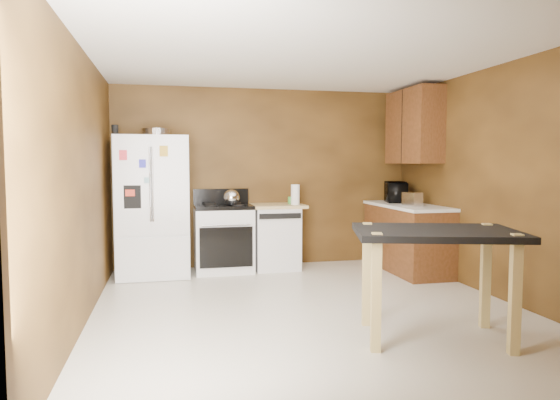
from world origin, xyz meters
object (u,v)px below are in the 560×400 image
object	(u,v)px
paper_towel	(295,195)
microwave	(396,193)
dishwasher	(275,236)
island	(435,246)
pen_cup	(115,130)
gas_range	(223,237)
green_canister	(291,200)
kettle	(231,197)
roasting_pan	(157,133)
toaster	(412,199)
refrigerator	(153,206)

from	to	relation	value
paper_towel	microwave	bearing A→B (deg)	-0.20
dishwasher	island	world-z (taller)	island
pen_cup	gas_range	xyz separation A→B (m)	(1.34, 0.20, -1.40)
green_canister	kettle	bearing A→B (deg)	-164.90
pen_cup	green_canister	distance (m)	2.49
roasting_pan	pen_cup	bearing A→B (deg)	-158.17
roasting_pan	green_canister	bearing A→B (deg)	2.56
toaster	island	bearing A→B (deg)	-125.52
kettle	microwave	distance (m)	2.36
roasting_pan	paper_towel	size ratio (longest dim) A/B	1.39
kettle	pen_cup	bearing A→B (deg)	-178.16
green_canister	microwave	bearing A→B (deg)	-6.71
pen_cup	green_canister	xyz separation A→B (m)	(2.30, 0.28, -0.92)
pen_cup	microwave	xyz separation A→B (m)	(3.79, 0.10, -0.83)
gas_range	toaster	bearing A→B (deg)	-17.08
microwave	island	size ratio (longest dim) A/B	0.32
green_canister	toaster	size ratio (longest dim) A/B	0.40
kettle	green_canister	world-z (taller)	kettle
paper_towel	microwave	size ratio (longest dim) A/B	0.57
toaster	microwave	size ratio (longest dim) A/B	0.51
microwave	gas_range	size ratio (longest dim) A/B	0.44
roasting_pan	dishwasher	bearing A→B (deg)	1.07
refrigerator	island	size ratio (longest dim) A/B	1.22
refrigerator	island	distance (m)	3.74
kettle	island	bearing A→B (deg)	-64.83
pen_cup	paper_towel	distance (m)	2.46
dishwasher	island	size ratio (longest dim) A/B	0.60
toaster	refrigerator	xyz separation A→B (m)	(-3.29, 0.67, -0.09)
kettle	dishwasher	bearing A→B (deg)	16.13
gas_range	dishwasher	distance (m)	0.72
roasting_pan	green_canister	distance (m)	2.02
roasting_pan	kettle	bearing A→B (deg)	-9.19
microwave	island	bearing A→B (deg)	175.73
paper_towel	green_canister	bearing A→B (deg)	95.59
green_canister	microwave	size ratio (longest dim) A/B	0.20
green_canister	toaster	bearing A→B (deg)	-29.55
refrigerator	dishwasher	world-z (taller)	refrigerator
green_canister	refrigerator	bearing A→B (deg)	-175.82
toaster	island	size ratio (longest dim) A/B	0.16
roasting_pan	paper_towel	world-z (taller)	roasting_pan
green_canister	gas_range	xyz separation A→B (m)	(-0.96, -0.08, -0.48)
kettle	roasting_pan	bearing A→B (deg)	170.81
paper_towel	refrigerator	size ratio (longest dim) A/B	0.15
pen_cup	paper_towel	size ratio (longest dim) A/B	0.45
microwave	gas_range	xyz separation A→B (m)	(-2.45, 0.10, -0.57)
green_canister	dishwasher	size ratio (longest dim) A/B	0.11
toaster	gas_range	distance (m)	2.54
microwave	dishwasher	size ratio (longest dim) A/B	0.54
roasting_pan	pen_cup	size ratio (longest dim) A/B	3.09
kettle	gas_range	world-z (taller)	kettle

